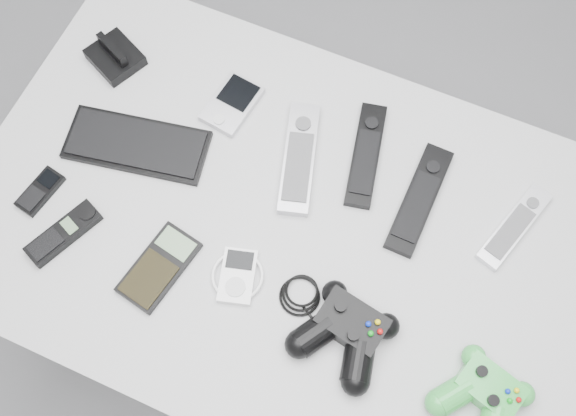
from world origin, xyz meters
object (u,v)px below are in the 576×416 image
at_px(pda, 232,104).
at_px(pda_keyboard, 137,144).
at_px(mp3_player, 238,276).
at_px(calculator, 159,267).
at_px(cordless_handset, 63,233).
at_px(remote_black_b, 419,199).
at_px(controller_black, 347,331).
at_px(remote_silver_b, 515,226).
at_px(remote_silver_a, 299,158).
at_px(remote_black_a, 366,154).
at_px(controller_green, 485,395).
at_px(mobile_phone, 40,191).
at_px(desk, 287,239).

bearing_deg(pda, pda_keyboard, -122.79).
relative_size(pda_keyboard, mp3_player, 2.72).
height_order(pda_keyboard, calculator, pda_keyboard).
xyz_separation_m(cordless_handset, calculator, (0.19, 0.01, -0.00)).
relative_size(remote_black_b, controller_black, 0.83).
distance_m(pda_keyboard, pda, 0.20).
xyz_separation_m(remote_silver_b, controller_black, (-0.21, -0.30, 0.02)).
xyz_separation_m(remote_black_b, remote_silver_b, (0.18, 0.02, -0.00)).
bearing_deg(pda, calculator, -78.83).
bearing_deg(pda_keyboard, calculator, -63.52).
distance_m(remote_silver_a, remote_silver_b, 0.41).
bearing_deg(pda, remote_black_a, 7.56).
bearing_deg(cordless_handset, pda, 89.29).
height_order(remote_silver_a, remote_black_b, remote_silver_a).
bearing_deg(mp3_player, pda_keyboard, 134.91).
bearing_deg(controller_green, remote_black_b, 141.85).
height_order(pda, mobile_phone, pda).
distance_m(remote_black_a, remote_silver_b, 0.30).
bearing_deg(remote_black_a, mobile_phone, -161.50).
xyz_separation_m(calculator, mp3_player, (0.13, 0.04, 0.00)).
xyz_separation_m(desk, controller_green, (0.42, -0.15, 0.09)).
relative_size(pda_keyboard, remote_black_b, 1.20).
bearing_deg(calculator, mobile_phone, -178.19).
relative_size(mobile_phone, calculator, 0.61).
relative_size(remote_silver_a, remote_silver_b, 1.22).
bearing_deg(remote_silver_b, mobile_phone, -143.74).
distance_m(remote_black_b, controller_green, 0.36).
height_order(remote_black_a, remote_black_b, same).
xyz_separation_m(pda_keyboard, mp3_player, (0.29, -0.16, 0.00)).
xyz_separation_m(remote_silver_a, controller_black, (0.20, -0.27, 0.01)).
bearing_deg(pda, remote_silver_b, 4.86).
distance_m(desk, pda, 0.28).
relative_size(cordless_handset, mp3_player, 1.44).
height_order(remote_black_a, cordless_handset, same).
bearing_deg(desk, remote_silver_a, 103.89).
xyz_separation_m(pda, controller_green, (0.61, -0.33, 0.02)).
height_order(pda_keyboard, cordless_handset, cordless_handset).
distance_m(remote_black_a, calculator, 0.44).
bearing_deg(remote_silver_a, mobile_phone, -165.41).
distance_m(pda_keyboard, mobile_phone, 0.20).
relative_size(desk, pda_keyboard, 4.41).
bearing_deg(controller_black, mp3_player, -174.81).
bearing_deg(desk, mobile_phone, -164.58).
bearing_deg(mp3_player, mobile_phone, 163.67).
bearing_deg(pda_keyboard, remote_black_b, 0.59).
xyz_separation_m(remote_silver_b, cordless_handset, (-0.74, -0.34, 0.00)).
xyz_separation_m(remote_silver_a, controller_green, (0.45, -0.28, 0.01)).
bearing_deg(remote_silver_a, remote_black_a, 10.33).
bearing_deg(remote_black_a, calculator, -138.06).
relative_size(remote_silver_a, calculator, 1.46).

